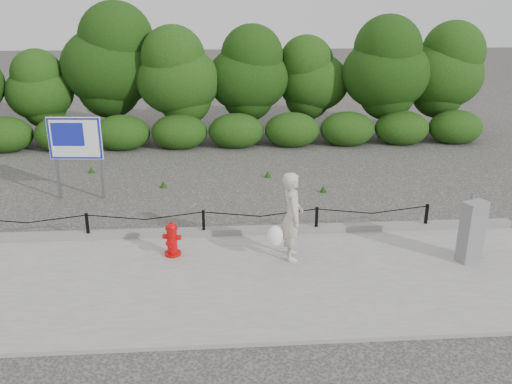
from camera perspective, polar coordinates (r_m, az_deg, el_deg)
The scene contains 9 objects.
ground at distance 12.08m, azimuth -5.48°, elevation -4.92°, with size 90.00×90.00×0.00m, color #2D2B28.
sidewalk at distance 10.28m, azimuth -5.70°, elevation -9.41°, with size 14.00×4.00×0.08m, color gray.
curb at distance 12.07m, azimuth -5.50°, elevation -4.17°, with size 14.00×0.22×0.14m, color slate.
chain_barrier at distance 11.90m, azimuth -5.55°, elevation -2.93°, with size 10.06×0.06×0.60m.
treeline at distance 20.09m, azimuth -3.84°, elevation 12.57°, with size 20.30×3.73×4.80m.
fire_hydrant at distance 11.12m, azimuth -8.84°, elevation -4.94°, with size 0.41×0.42×0.73m.
pedestrian at distance 10.69m, azimuth 3.70°, elevation -2.68°, with size 0.74×0.67×1.80m.
utility_cabinet at distance 11.48m, azimuth 21.77°, elevation -3.87°, with size 0.55×0.44×1.38m.
advertising_sign at distance 14.62m, azimuth -18.50°, elevation 5.01°, with size 1.37×0.21×2.19m.
Camera 1 is at (0.37, -10.96, 5.07)m, focal length 38.00 mm.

